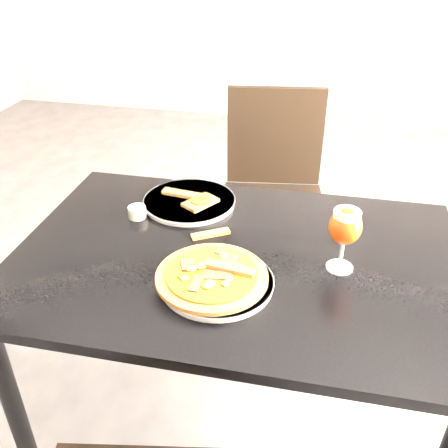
% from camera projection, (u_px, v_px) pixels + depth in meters
% --- Properties ---
extents(ground, '(6.00, 6.00, 0.00)m').
position_uv_depth(ground, '(178.00, 374.00, 1.95)').
color(ground, '#4E4E51').
rests_on(ground, ground).
extents(dining_table, '(1.21, 0.81, 0.75)m').
position_uv_depth(dining_table, '(236.00, 281.00, 1.39)').
color(dining_table, black).
rests_on(dining_table, ground).
extents(chair_far, '(0.49, 0.49, 0.93)m').
position_uv_depth(chair_far, '(273.00, 192.00, 2.15)').
color(chair_far, black).
rests_on(chair_far, ground).
extents(plate_main, '(0.35, 0.35, 0.01)m').
position_uv_depth(plate_main, '(217.00, 282.00, 1.23)').
color(plate_main, silver).
rests_on(plate_main, dining_table).
extents(pizza, '(0.28, 0.28, 0.03)m').
position_uv_depth(pizza, '(212.00, 275.00, 1.23)').
color(pizza, '#975824').
rests_on(pizza, plate_main).
extents(plate_second, '(0.35, 0.35, 0.02)m').
position_uv_depth(plate_second, '(189.00, 201.00, 1.58)').
color(plate_second, silver).
rests_on(plate_second, dining_table).
extents(crust_scraps, '(0.20, 0.13, 0.01)m').
position_uv_depth(crust_scraps, '(194.00, 199.00, 1.57)').
color(crust_scraps, '#975824').
rests_on(crust_scraps, plate_second).
extents(loose_crust, '(0.11, 0.08, 0.01)m').
position_uv_depth(loose_crust, '(211.00, 234.00, 1.42)').
color(loose_crust, '#975824').
rests_on(loose_crust, dining_table).
extents(sauce_cup, '(0.05, 0.05, 0.04)m').
position_uv_depth(sauce_cup, '(137.00, 212.00, 1.50)').
color(sauce_cup, beige).
rests_on(sauce_cup, dining_table).
extents(beer_glass, '(0.08, 0.08, 0.17)m').
position_uv_depth(beer_glass, '(345.00, 227.00, 1.23)').
color(beer_glass, silver).
rests_on(beer_glass, dining_table).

